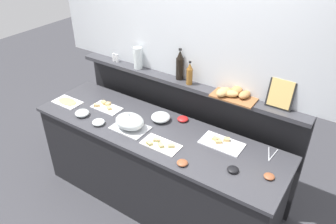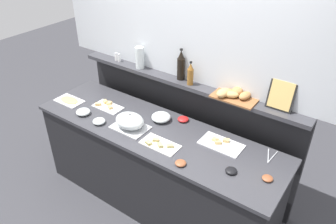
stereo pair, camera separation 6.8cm
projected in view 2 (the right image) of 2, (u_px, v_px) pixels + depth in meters
name	position (u px, v px, depth m)	size (l,w,h in m)	color
ground_plane	(187.00, 169.00, 3.99)	(12.00, 12.00, 0.00)	#38383D
buffet_counter	(156.00, 167.00, 3.33)	(2.50, 0.73, 0.93)	black
back_ledge_unit	(185.00, 127.00, 3.60)	(2.50, 0.22, 1.25)	black
upper_wall_panel	(191.00, 9.00, 2.94)	(3.10, 0.08, 1.35)	silver
sandwich_platter_front	(221.00, 144.00, 2.89)	(0.37, 0.21, 0.04)	silver
sandwich_platter_side	(107.00, 106.00, 3.42)	(0.31, 0.17, 0.04)	white
sandwich_platter_rear	(160.00, 144.00, 2.88)	(0.35, 0.18, 0.04)	white
cold_cuts_platter	(69.00, 100.00, 3.52)	(0.30, 0.18, 0.02)	white
serving_cloche	(130.00, 121.00, 3.07)	(0.34, 0.24, 0.17)	#B7BABF
glass_bowl_large	(99.00, 121.00, 3.16)	(0.12, 0.12, 0.05)	silver
glass_bowl_medium	(83.00, 112.00, 3.29)	(0.14, 0.14, 0.06)	silver
glass_bowl_small	(161.00, 117.00, 3.20)	(0.19, 0.19, 0.07)	silver
condiment_bowl_red	(267.00, 178.00, 2.52)	(0.08, 0.08, 0.03)	brown
condiment_bowl_dark	(183.00, 119.00, 3.20)	(0.11, 0.11, 0.04)	red
condiment_bowl_cream	(231.00, 171.00, 2.58)	(0.09, 0.09, 0.03)	black
condiment_bowl_teal	(181.00, 163.00, 2.66)	(0.09, 0.09, 0.03)	brown
serving_tongs	(270.00, 157.00, 2.75)	(0.08, 0.19, 0.01)	#B7BABF
vinegar_bottle_amber	(190.00, 74.00, 3.12)	(0.06, 0.06, 0.24)	#8E5B23
wine_bottle_dark	(181.00, 66.00, 3.20)	(0.08, 0.08, 0.32)	black
salt_shaker	(116.00, 57.00, 3.64)	(0.03, 0.03, 0.09)	white
pepper_shaker	(119.00, 58.00, 3.62)	(0.03, 0.03, 0.09)	white
bread_basket	(233.00, 94.00, 2.94)	(0.40, 0.28, 0.08)	brown
framed_picture	(281.00, 95.00, 2.73)	(0.22, 0.07, 0.27)	black
water_carafe	(140.00, 58.00, 3.44)	(0.09, 0.09, 0.23)	silver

